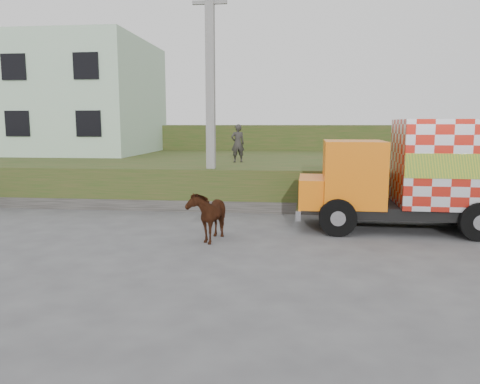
# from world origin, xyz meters

# --- Properties ---
(ground) EXTENTS (120.00, 120.00, 0.00)m
(ground) POSITION_xyz_m (0.00, 0.00, 0.00)
(ground) COLOR #474749
(ground) RESTS_ON ground
(embankment) EXTENTS (40.00, 12.00, 1.50)m
(embankment) POSITION_xyz_m (0.00, 10.00, 0.75)
(embankment) COLOR #284717
(embankment) RESTS_ON ground
(embankment_far) EXTENTS (40.00, 12.00, 3.00)m
(embankment_far) POSITION_xyz_m (0.00, 22.00, 1.50)
(embankment_far) COLOR #284717
(embankment_far) RESTS_ON ground
(retaining_strip) EXTENTS (16.00, 0.50, 0.40)m
(retaining_strip) POSITION_xyz_m (-2.00, 4.20, 0.20)
(retaining_strip) COLOR #595651
(retaining_strip) RESTS_ON ground
(building) EXTENTS (10.00, 8.00, 6.00)m
(building) POSITION_xyz_m (-11.00, 13.00, 4.50)
(building) COLOR #B0CEB2
(building) RESTS_ON embankment
(utility_pole) EXTENTS (1.20, 0.30, 8.00)m
(utility_pole) POSITION_xyz_m (-1.00, 4.60, 4.08)
(utility_pole) COLOR gray
(utility_pole) RESTS_ON ground
(cargo_truck) EXTENTS (7.28, 2.71, 3.21)m
(cargo_truck) POSITION_xyz_m (6.12, 1.95, 1.65)
(cargo_truck) COLOR black
(cargo_truck) RESTS_ON ground
(cow) EXTENTS (0.96, 1.70, 1.36)m
(cow) POSITION_xyz_m (-0.31, 0.17, 0.68)
(cow) COLOR black
(cow) RESTS_ON ground
(pedestrian) EXTENTS (0.67, 0.55, 1.57)m
(pedestrian) POSITION_xyz_m (-0.36, 7.36, 2.29)
(pedestrian) COLOR #302E2B
(pedestrian) RESTS_ON embankment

